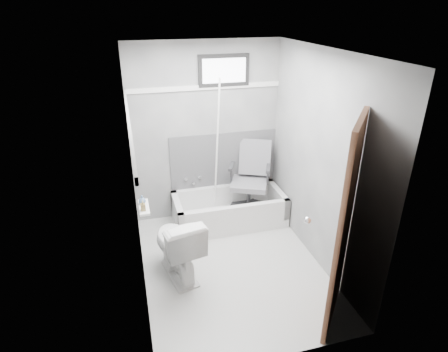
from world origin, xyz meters
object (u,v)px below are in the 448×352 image
object	(u,v)px
toilet	(177,246)
door	(391,244)
soap_bottle_a	(143,206)
soap_bottle_b	(142,200)
bathtub	(229,209)
office_chair	(249,179)

from	to	relation	value
toilet	door	size ratio (longest dim) A/B	0.39
soap_bottle_a	soap_bottle_b	world-z (taller)	soap_bottle_a
bathtub	soap_bottle_b	xyz separation A→B (m)	(-1.17, -0.83, 0.75)
door	toilet	bearing A→B (deg)	140.89
door	soap_bottle_a	distance (m)	2.28
soap_bottle_a	soap_bottle_b	xyz separation A→B (m)	(0.00, 0.14, -0.01)
soap_bottle_b	bathtub	bearing A→B (deg)	35.45
bathtub	soap_bottle_b	size ratio (longest dim) A/B	15.48
door	soap_bottle_b	bearing A→B (deg)	144.35
office_chair	toilet	world-z (taller)	office_chair
office_chair	soap_bottle_b	distance (m)	1.75
toilet	soap_bottle_a	world-z (taller)	soap_bottle_a
soap_bottle_a	office_chair	bearing A→B (deg)	34.88
office_chair	soap_bottle_b	xyz separation A→B (m)	(-1.47, -0.88, 0.35)
office_chair	soap_bottle_a	distance (m)	1.82
office_chair	soap_bottle_b	world-z (taller)	office_chair
office_chair	door	world-z (taller)	door
toilet	soap_bottle_b	world-z (taller)	soap_bottle_b
toilet	door	xyz separation A→B (m)	(1.60, -1.30, 0.62)
office_chair	soap_bottle_a	world-z (taller)	office_chair
toilet	door	distance (m)	2.15
bathtub	door	distance (m)	2.46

